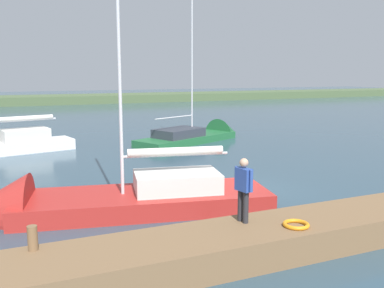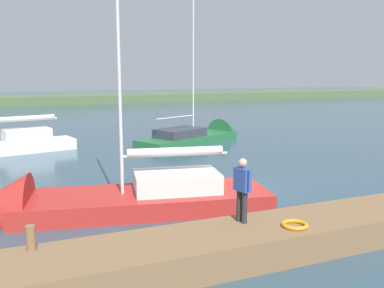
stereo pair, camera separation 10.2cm
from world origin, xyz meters
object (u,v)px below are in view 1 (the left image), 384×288
life_ring_buoy (296,225)px  person_on_dock (244,186)px  mooring_post_near (33,238)px  sailboat_inner_slip (89,208)px  sailboat_near_dock (204,137)px

life_ring_buoy → person_on_dock: 1.60m
life_ring_buoy → mooring_post_near: bearing=-10.1°
life_ring_buoy → person_on_dock: (1.04, -0.81, 0.90)m
mooring_post_near → person_on_dock: size_ratio=0.33×
sailboat_inner_slip → person_on_dock: (-3.13, 4.44, 1.51)m
mooring_post_near → sailboat_inner_slip: bearing=-114.3°
mooring_post_near → sailboat_near_dock: sailboat_near_dock is taller
mooring_post_near → person_on_dock: bearing=177.0°
sailboat_near_dock → person_on_dock: size_ratio=6.35×
sailboat_inner_slip → mooring_post_near: bearing=77.1°
sailboat_near_dock → sailboat_inner_slip: (10.06, 12.70, 0.01)m
sailboat_near_dock → person_on_dock: sailboat_near_dock is taller
sailboat_near_dock → sailboat_inner_slip: bearing=-153.6°
life_ring_buoy → sailboat_near_dock: 18.90m
life_ring_buoy → sailboat_near_dock: (-5.89, -17.95, -0.61)m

